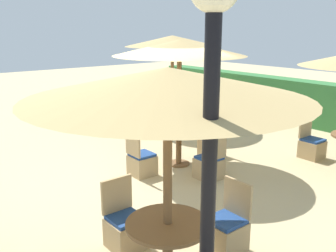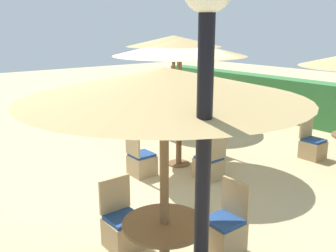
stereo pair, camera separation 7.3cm
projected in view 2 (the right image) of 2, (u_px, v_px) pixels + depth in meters
The scene contains 18 objects.
ground_plane at pixel (145, 173), 7.60m from camera, with size 40.00×40.00×0.00m, color #C6B284.
hedge_row at pixel (316, 104), 11.10m from camera, with size 13.00×0.70×1.32m, color #387A3D.
lamp_post at pixel (205, 102), 2.71m from camera, with size 0.36×0.36×3.32m.
parasol_center at pixel (180, 48), 7.48m from camera, with size 2.71×2.71×2.64m.
round_table_center at pixel (179, 141), 7.98m from camera, with size 0.92×0.92×0.72m.
patio_chair_center_south at pixel (141, 162), 7.47m from camera, with size 0.46×0.46×0.93m.
patio_chair_center_east at pixel (209, 166), 7.29m from camera, with size 0.46×0.46×0.93m.
patio_chair_center_north at pixel (212, 145), 8.59m from camera, with size 0.46×0.46×0.93m.
patio_chair_back_right_west at pixel (312, 147), 8.43m from camera, with size 0.46×0.46×0.93m.
parasol_back_left at pixel (174, 41), 11.00m from camera, with size 2.82×2.82×2.65m.
round_table_back_left at pixel (173, 105), 11.49m from camera, with size 1.04×1.04×0.74m.
patio_chair_back_left_west at pixel (156, 109), 12.32m from camera, with size 0.46×0.46×0.93m.
patio_chair_back_left_north at pixel (196, 111), 12.11m from camera, with size 0.46×0.46×0.93m.
patio_chair_back_left_east at pixel (196, 120), 10.86m from camera, with size 0.46×0.46×0.93m.
parasol_front_right at pixel (164, 84), 3.81m from camera, with size 2.97×2.97×2.49m.
round_table_front_right at pixel (164, 237), 4.25m from camera, with size 0.96×0.96×0.75m.
patio_chair_front_right_west at pixel (123, 228), 5.02m from camera, with size 0.46×0.46×0.93m.
patio_chair_front_right_north at pixel (224, 231), 4.94m from camera, with size 0.46×0.46×0.93m.
Camera 2 is at (5.89, -4.00, 2.87)m, focal length 40.00 mm.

